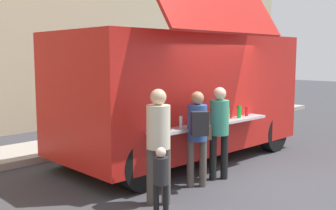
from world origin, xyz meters
TOP-DOWN VIEW (x-y plane):
  - ground_plane at (0.00, 0.00)m, footprint 60.00×60.00m
  - food_truck_main at (0.32, 2.48)m, footprint 5.64×3.25m
  - trash_bin at (4.68, 4.80)m, footprint 0.60×0.60m
  - customer_front_ordering at (-0.39, 0.91)m, footprint 0.54×0.43m
  - customer_mid_with_backpack at (-1.00, 0.90)m, footprint 0.51×0.53m
  - customer_rear_waiting at (-2.03, 0.81)m, footprint 0.36×0.36m
  - child_near_queue at (-2.43, 0.36)m, footprint 0.21×0.21m

SIDE VIEW (x-z plane):
  - ground_plane at x=0.00m, z-range 0.00..0.00m
  - trash_bin at x=4.68m, z-range 0.00..0.98m
  - child_near_queue at x=-2.43m, z-range 0.10..1.13m
  - customer_front_ordering at x=-0.39m, z-range 0.16..1.88m
  - customer_mid_with_backpack at x=-1.00m, z-range 0.19..1.87m
  - customer_rear_waiting at x=-2.03m, z-range 0.17..1.96m
  - food_truck_main at x=0.32m, z-range -0.31..3.30m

